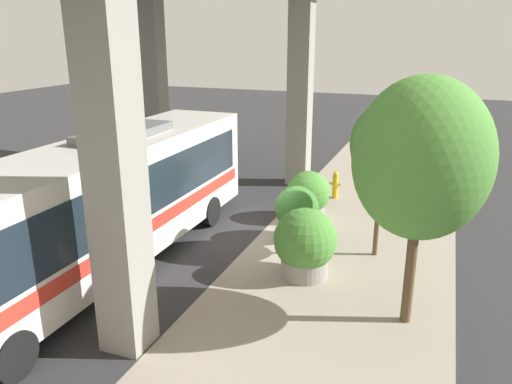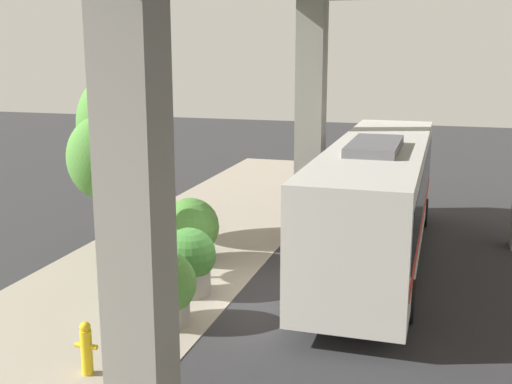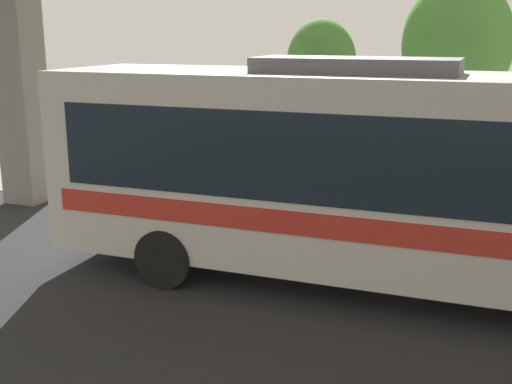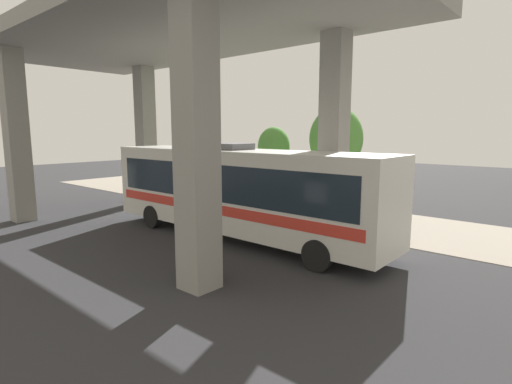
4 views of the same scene
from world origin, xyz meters
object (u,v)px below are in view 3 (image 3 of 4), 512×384
(fire_hydrant, at_px, (125,168))
(street_tree_far, at_px, (321,62))
(street_tree_near, at_px, (457,44))
(bus, at_px, (432,172))
(planter_front, at_px, (383,168))
(planter_back, at_px, (205,168))
(planter_middle, at_px, (278,171))

(fire_hydrant, bearing_deg, street_tree_far, 115.05)
(street_tree_near, bearing_deg, bus, 1.92)
(street_tree_near, relative_size, street_tree_far, 1.24)
(bus, xyz_separation_m, fire_hydrant, (-4.57, -8.45, -1.48))
(planter_front, distance_m, planter_back, 4.39)
(planter_back, relative_size, street_tree_far, 0.39)
(fire_hydrant, height_order, planter_front, planter_front)
(planter_middle, xyz_separation_m, street_tree_far, (-2.53, 0.34, 2.48))
(planter_back, xyz_separation_m, street_tree_far, (-2.67, 2.22, 2.52))
(fire_hydrant, distance_m, planter_back, 2.65)
(planter_front, bearing_deg, street_tree_far, -128.19)
(planter_back, distance_m, street_tree_near, 7.41)
(planter_front, distance_m, street_tree_near, 4.21)
(bus, relative_size, street_tree_near, 2.27)
(bus, relative_size, planter_front, 6.56)
(bus, distance_m, planter_back, 7.27)
(bus, height_order, street_tree_near, street_tree_near)
(fire_hydrant, xyz_separation_m, planter_front, (-0.65, 6.86, 0.39))
(planter_front, xyz_separation_m, planter_middle, (0.93, -2.38, -0.06))
(bus, height_order, planter_front, bus)
(planter_middle, distance_m, planter_back, 1.89)
(fire_hydrant, height_order, street_tree_near, street_tree_near)
(fire_hydrant, bearing_deg, planter_back, 80.79)
(bus, xyz_separation_m, planter_middle, (-4.29, -3.97, -1.15))
(street_tree_near, xyz_separation_m, street_tree_far, (1.17, -3.36, -0.46))
(street_tree_near, bearing_deg, street_tree_far, -70.87)
(fire_hydrant, relative_size, planter_front, 0.57)
(planter_back, bearing_deg, street_tree_near, 124.51)
(planter_middle, bearing_deg, street_tree_near, 134.96)
(planter_middle, xyz_separation_m, planter_back, (0.14, -1.88, -0.04))
(fire_hydrant, xyz_separation_m, street_tree_near, (-3.42, 8.18, 3.27))
(street_tree_far, bearing_deg, planter_middle, -7.64)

